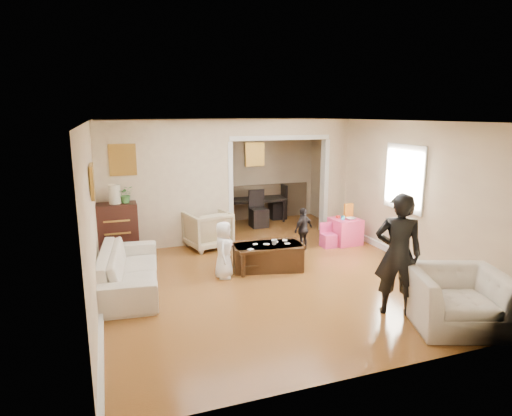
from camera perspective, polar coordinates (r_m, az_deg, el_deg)
name	(u,v)px	position (r m, az deg, el deg)	size (l,w,h in m)	color
floor	(260,266)	(7.90, 0.48, -7.75)	(7.00, 7.00, 0.00)	#9E6128
partition_left	(166,185)	(8.96, -11.78, 3.01)	(2.75, 0.18, 2.60)	beige
partition_right	(334,176)	(10.20, 10.23, 4.20)	(0.55, 0.18, 2.60)	beige
partition_header	(279,128)	(9.50, 3.12, 10.60)	(2.22, 0.18, 0.35)	beige
window_pane	(405,178)	(8.49, 19.11, 3.79)	(0.03, 0.95, 1.10)	white
framed_art_partition	(123,160)	(8.73, -17.25, 6.11)	(0.45, 0.03, 0.55)	brown
framed_art_sofa_wall	(92,181)	(6.45, -20.87, 3.35)	(0.03, 0.55, 0.40)	brown
framed_art_alcove	(255,154)	(11.07, -0.18, 7.12)	(0.45, 0.03, 0.55)	brown
sofa	(129,269)	(7.16, -16.47, -7.74)	(2.21, 0.86, 0.64)	white
armchair_back	(207,229)	(8.94, -6.45, -2.83)	(0.82, 0.85, 0.77)	tan
armchair_front	(457,299)	(6.26, 25.04, -10.91)	(1.14, 1.00, 0.74)	white
dresser	(117,231)	(8.67, -17.90, -2.86)	(0.77, 0.43, 1.06)	black
table_lamp	(115,194)	(8.52, -18.22, 1.75)	(0.22, 0.22, 0.36)	beige
potted_plant	(126,194)	(8.53, -16.87, 1.74)	(0.30, 0.26, 0.33)	#3F7D37
coffee_table	(268,257)	(7.73, 1.57, -6.45)	(1.20, 0.60, 0.45)	#3D2413
coffee_cup	(274,242)	(7.64, 2.42, -4.55)	(0.10, 0.10, 0.09)	white
play_table	(345,231)	(9.37, 11.72, -3.02)	(0.57, 0.57, 0.54)	#FF4383
cereal_box	(348,210)	(9.41, 12.15, -0.32)	(0.20, 0.07, 0.30)	yellow
cyan_cup	(343,218)	(9.20, 11.43, -1.29)	(0.08, 0.08, 0.08)	#2ABBD4
toy_block	(338,217)	(9.34, 10.79, -1.15)	(0.08, 0.06, 0.05)	red
play_bowl	(351,219)	(9.22, 12.45, -1.40)	(0.20, 0.20, 0.05)	white
dining_table	(250,209)	(11.11, -0.75, -0.16)	(1.74, 0.97, 0.61)	black
adult_person	(398,254)	(6.18, 18.30, -5.85)	(0.62, 0.41, 1.71)	black
child_kneel_a	(224,250)	(7.27, -4.29, -5.56)	(0.48, 0.31, 0.97)	white
child_kneel_b	(225,245)	(7.74, -4.08, -4.88)	(0.42, 0.32, 0.86)	#CC8091
child_toddler	(303,229)	(8.73, 6.28, -2.81)	(0.52, 0.22, 0.89)	black
craft_papers	(270,244)	(7.69, 1.89, -4.77)	(0.88, 0.42, 0.00)	white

